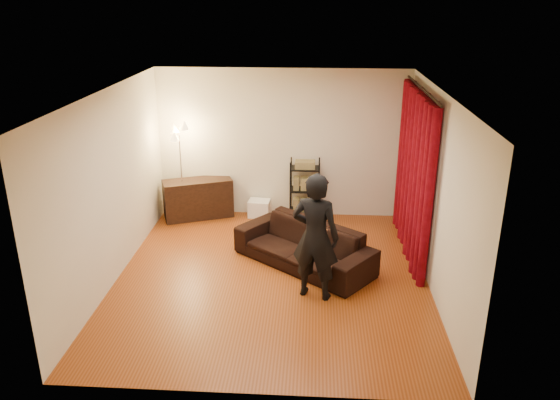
# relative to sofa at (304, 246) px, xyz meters

# --- Properties ---
(floor) EXTENTS (5.00, 5.00, 0.00)m
(floor) POSITION_rel_sofa_xyz_m (-0.45, -0.43, -0.32)
(floor) COLOR brown
(floor) RESTS_ON ground
(ceiling) EXTENTS (5.00, 5.00, 0.00)m
(ceiling) POSITION_rel_sofa_xyz_m (-0.45, -0.43, 2.38)
(ceiling) COLOR white
(ceiling) RESTS_ON ground
(wall_back) EXTENTS (5.00, 0.00, 5.00)m
(wall_back) POSITION_rel_sofa_xyz_m (-0.45, 2.07, 1.03)
(wall_back) COLOR beige
(wall_back) RESTS_ON ground
(wall_front) EXTENTS (5.00, 0.00, 5.00)m
(wall_front) POSITION_rel_sofa_xyz_m (-0.45, -2.93, 1.03)
(wall_front) COLOR beige
(wall_front) RESTS_ON ground
(wall_left) EXTENTS (0.00, 5.00, 5.00)m
(wall_left) POSITION_rel_sofa_xyz_m (-2.70, -0.43, 1.03)
(wall_left) COLOR beige
(wall_left) RESTS_ON ground
(wall_right) EXTENTS (0.00, 5.00, 5.00)m
(wall_right) POSITION_rel_sofa_xyz_m (1.80, -0.43, 1.03)
(wall_right) COLOR beige
(wall_right) RESTS_ON ground
(curtain_rod) EXTENTS (0.04, 2.65, 0.04)m
(curtain_rod) POSITION_rel_sofa_xyz_m (1.70, 0.69, 2.26)
(curtain_rod) COLOR black
(curtain_rod) RESTS_ON wall_right
(curtain) EXTENTS (0.22, 2.65, 2.55)m
(curtain) POSITION_rel_sofa_xyz_m (1.68, 0.69, 0.96)
(curtain) COLOR maroon
(curtain) RESTS_ON ground
(sofa) EXTENTS (2.25, 2.03, 0.64)m
(sofa) POSITION_rel_sofa_xyz_m (0.00, 0.00, 0.00)
(sofa) COLOR black
(sofa) RESTS_ON ground
(person) EXTENTS (0.74, 0.60, 1.77)m
(person) POSITION_rel_sofa_xyz_m (0.16, -0.90, 0.56)
(person) COLOR black
(person) RESTS_ON ground
(media_cabinet) EXTENTS (1.32, 0.88, 0.72)m
(media_cabinet) POSITION_rel_sofa_xyz_m (-1.99, 1.79, 0.04)
(media_cabinet) COLOR black
(media_cabinet) RESTS_ON ground
(storage_boxes) EXTENTS (0.42, 0.35, 0.32)m
(storage_boxes) POSITION_rel_sofa_xyz_m (-0.87, 1.88, -0.16)
(storage_boxes) COLOR silver
(storage_boxes) RESTS_ON ground
(wire_shelf) EXTENTS (0.58, 0.47, 1.12)m
(wire_shelf) POSITION_rel_sofa_xyz_m (-0.03, 1.84, 0.24)
(wire_shelf) COLOR black
(wire_shelf) RESTS_ON ground
(floor_lamp) EXTENTS (0.36, 0.36, 1.78)m
(floor_lamp) POSITION_rel_sofa_xyz_m (-2.24, 1.67, 0.57)
(floor_lamp) COLOR silver
(floor_lamp) RESTS_ON ground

